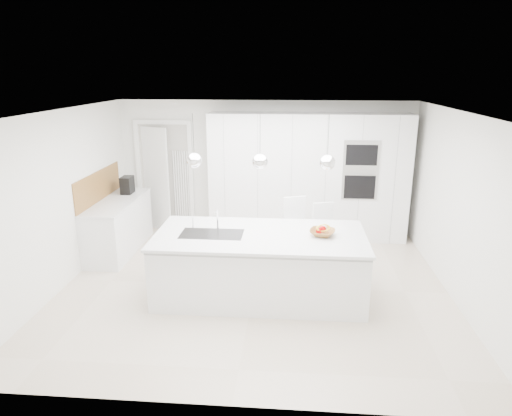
# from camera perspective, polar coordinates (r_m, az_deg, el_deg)

# --- Properties ---
(floor) EXTENTS (5.50, 5.50, 0.00)m
(floor) POSITION_cam_1_polar(r_m,az_deg,el_deg) (6.74, -0.21, -9.73)
(floor) COLOR beige
(floor) RESTS_ON ground
(wall_back) EXTENTS (5.50, 0.00, 5.50)m
(wall_back) POSITION_cam_1_polar(r_m,az_deg,el_deg) (8.71, 1.18, 5.10)
(wall_back) COLOR white
(wall_back) RESTS_ON ground
(wall_left) EXTENTS (0.00, 5.00, 5.00)m
(wall_left) POSITION_cam_1_polar(r_m,az_deg,el_deg) (7.07, -23.04, 0.99)
(wall_left) COLOR white
(wall_left) RESTS_ON ground
(ceiling) EXTENTS (5.50, 5.50, 0.00)m
(ceiling) POSITION_cam_1_polar(r_m,az_deg,el_deg) (6.06, -0.23, 11.95)
(ceiling) COLOR white
(ceiling) RESTS_ON wall_back
(tall_cabinets) EXTENTS (3.60, 0.60, 2.30)m
(tall_cabinets) POSITION_cam_1_polar(r_m,az_deg,el_deg) (8.43, 6.49, 3.90)
(tall_cabinets) COLOR white
(tall_cabinets) RESTS_ON floor
(oven_stack) EXTENTS (0.62, 0.04, 1.05)m
(oven_stack) POSITION_cam_1_polar(r_m,az_deg,el_deg) (8.17, 12.94, 4.60)
(oven_stack) COLOR #A5A5A8
(oven_stack) RESTS_ON tall_cabinets
(doorway_frame) EXTENTS (1.11, 0.08, 2.13)m
(doorway_frame) POSITION_cam_1_polar(r_m,az_deg,el_deg) (9.06, -11.28, 3.77)
(doorway_frame) COLOR white
(doorway_frame) RESTS_ON floor
(hallway_door) EXTENTS (0.76, 0.38, 2.00)m
(hallway_door) POSITION_cam_1_polar(r_m,az_deg,el_deg) (9.09, -12.88, 3.58)
(hallway_door) COLOR white
(hallway_door) RESTS_ON floor
(radiator) EXTENTS (0.32, 0.04, 1.40)m
(radiator) POSITION_cam_1_polar(r_m,az_deg,el_deg) (9.01, -9.27, 2.66)
(radiator) COLOR white
(radiator) RESTS_ON floor
(left_base_cabinets) EXTENTS (0.60, 1.80, 0.86)m
(left_base_cabinets) POSITION_cam_1_polar(r_m,az_deg,el_deg) (8.22, -16.77, -2.28)
(left_base_cabinets) COLOR white
(left_base_cabinets) RESTS_ON floor
(left_worktop) EXTENTS (0.62, 1.82, 0.04)m
(left_worktop) POSITION_cam_1_polar(r_m,az_deg,el_deg) (8.09, -17.04, 0.74)
(left_worktop) COLOR silver
(left_worktop) RESTS_ON left_base_cabinets
(oak_backsplash) EXTENTS (0.02, 1.80, 0.50)m
(oak_backsplash) POSITION_cam_1_polar(r_m,az_deg,el_deg) (8.13, -19.09, 2.60)
(oak_backsplash) COLOR olive
(oak_backsplash) RESTS_ON wall_left
(island_base) EXTENTS (2.80, 1.20, 0.86)m
(island_base) POSITION_cam_1_polar(r_m,az_deg,el_deg) (6.28, 0.47, -7.46)
(island_base) COLOR white
(island_base) RESTS_ON floor
(island_worktop) EXTENTS (2.84, 1.40, 0.04)m
(island_worktop) POSITION_cam_1_polar(r_m,az_deg,el_deg) (6.16, 0.51, -3.45)
(island_worktop) COLOR silver
(island_worktop) RESTS_ON island_base
(island_sink) EXTENTS (0.84, 0.44, 0.18)m
(island_sink) POSITION_cam_1_polar(r_m,az_deg,el_deg) (6.21, -5.53, -3.94)
(island_sink) COLOR #3F3F42
(island_sink) RESTS_ON island_worktop
(island_tap) EXTENTS (0.02, 0.02, 0.30)m
(island_tap) POSITION_cam_1_polar(r_m,az_deg,el_deg) (6.31, -4.82, -1.37)
(island_tap) COLOR white
(island_tap) RESTS_ON island_worktop
(pendant_left) EXTENTS (0.20, 0.20, 0.20)m
(pendant_left) POSITION_cam_1_polar(r_m,az_deg,el_deg) (5.96, -7.72, 5.89)
(pendant_left) COLOR white
(pendant_left) RESTS_ON ceiling
(pendant_mid) EXTENTS (0.20, 0.20, 0.20)m
(pendant_mid) POSITION_cam_1_polar(r_m,az_deg,el_deg) (5.84, 0.50, 5.82)
(pendant_mid) COLOR white
(pendant_mid) RESTS_ON ceiling
(pendant_right) EXTENTS (0.20, 0.20, 0.20)m
(pendant_right) POSITION_cam_1_polar(r_m,az_deg,el_deg) (5.84, 8.89, 5.62)
(pendant_right) COLOR white
(pendant_right) RESTS_ON ceiling
(fruit_bowl) EXTENTS (0.41, 0.41, 0.08)m
(fruit_bowl) POSITION_cam_1_polar(r_m,az_deg,el_deg) (6.15, 8.28, -3.07)
(fruit_bowl) COLOR olive
(fruit_bowl) RESTS_ON island_worktop
(espresso_machine) EXTENTS (0.19, 0.29, 0.31)m
(espresso_machine) POSITION_cam_1_polar(r_m,az_deg,el_deg) (8.49, -15.80, 2.78)
(espresso_machine) COLOR black
(espresso_machine) RESTS_ON left_worktop
(bar_stool_left) EXTENTS (0.54, 0.62, 1.14)m
(bar_stool_left) POSITION_cam_1_polar(r_m,az_deg,el_deg) (7.09, 4.75, -3.42)
(bar_stool_left) COLOR white
(bar_stool_left) RESTS_ON floor
(bar_stool_right) EXTENTS (0.48, 0.57, 1.06)m
(bar_stool_right) POSITION_cam_1_polar(r_m,az_deg,el_deg) (7.13, 8.31, -3.79)
(bar_stool_right) COLOR white
(bar_stool_right) RESTS_ON floor
(apple_a) EXTENTS (0.08, 0.08, 0.08)m
(apple_a) POSITION_cam_1_polar(r_m,az_deg,el_deg) (6.11, 7.87, -2.87)
(apple_a) COLOR #C30707
(apple_a) RESTS_ON fruit_bowl
(apple_b) EXTENTS (0.09, 0.09, 0.09)m
(apple_b) POSITION_cam_1_polar(r_m,az_deg,el_deg) (6.18, 8.33, -2.63)
(apple_b) COLOR #C30707
(apple_b) RESTS_ON fruit_bowl
(apple_c) EXTENTS (0.07, 0.07, 0.07)m
(apple_c) POSITION_cam_1_polar(r_m,az_deg,el_deg) (6.15, 7.84, -2.82)
(apple_c) COLOR #C30707
(apple_c) RESTS_ON fruit_bowl
(banana_bunch) EXTENTS (0.23, 0.16, 0.20)m
(banana_bunch) POSITION_cam_1_polar(r_m,az_deg,el_deg) (6.11, 8.40, -2.48)
(banana_bunch) COLOR yellow
(banana_bunch) RESTS_ON fruit_bowl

